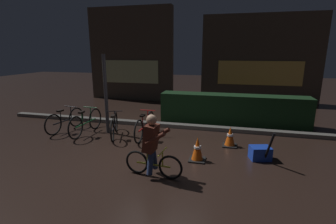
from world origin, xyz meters
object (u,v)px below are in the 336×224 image
at_px(cyclist, 152,145).
at_px(closed_umbrella, 269,148).
at_px(parked_bike_leftmost, 65,120).
at_px(traffic_cone_near, 197,149).
at_px(parked_bike_left_mid, 86,123).
at_px(blue_crate, 260,153).
at_px(street_post, 106,95).
at_px(traffic_cone_far, 230,137).
at_px(parked_bike_center_left, 114,126).
at_px(parked_bike_center_right, 145,126).

xyz_separation_m(cyclist, closed_umbrella, (2.26, 1.05, -0.24)).
bearing_deg(cyclist, parked_bike_leftmost, 154.38).
bearing_deg(parked_bike_leftmost, traffic_cone_near, -96.62).
height_order(parked_bike_left_mid, blue_crate, parked_bike_left_mid).
relative_size(traffic_cone_near, closed_umbrella, 0.64).
bearing_deg(parked_bike_left_mid, blue_crate, -95.56).
relative_size(street_post, cyclist, 1.85).
distance_m(traffic_cone_far, blue_crate, 0.95).
distance_m(street_post, traffic_cone_near, 3.27).
height_order(street_post, traffic_cone_near, street_post).
height_order(parked_bike_leftmost, blue_crate, parked_bike_leftmost).
xyz_separation_m(parked_bike_center_left, traffic_cone_near, (2.52, -1.04, -0.05)).
bearing_deg(cyclist, street_post, 138.94).
height_order(parked_bike_leftmost, closed_umbrella, closed_umbrella).
height_order(parked_bike_leftmost, traffic_cone_near, parked_bike_leftmost).
bearing_deg(blue_crate, parked_bike_left_mid, 172.27).
height_order(traffic_cone_near, blue_crate, traffic_cone_near).
distance_m(parked_bike_center_right, closed_umbrella, 3.30).
bearing_deg(parked_bike_center_left, closed_umbrella, -122.13).
xyz_separation_m(parked_bike_center_right, blue_crate, (3.01, -0.77, -0.19)).
bearing_deg(parked_bike_leftmost, parked_bike_center_right, -81.06).
bearing_deg(traffic_cone_far, cyclist, -126.59).
relative_size(traffic_cone_far, blue_crate, 1.18).
distance_m(parked_bike_leftmost, cyclist, 4.03).
bearing_deg(blue_crate, parked_bike_leftmost, 172.22).
bearing_deg(parked_bike_center_right, parked_bike_left_mid, 94.30).
bearing_deg(traffic_cone_far, closed_umbrella, -48.95).
xyz_separation_m(parked_bike_center_left, cyclist, (1.76, -1.94, 0.31)).
distance_m(traffic_cone_far, closed_umbrella, 1.23).
relative_size(parked_bike_left_mid, closed_umbrella, 1.93).
relative_size(cyclist, closed_umbrella, 1.47).
relative_size(street_post, blue_crate, 5.23).
bearing_deg(parked_bike_center_right, parked_bike_leftmost, 90.69).
bearing_deg(traffic_cone_near, cyclist, -130.28).
relative_size(parked_bike_left_mid, traffic_cone_far, 3.15).
height_order(street_post, closed_umbrella, street_post).
bearing_deg(street_post, parked_bike_leftmost, -174.15).
bearing_deg(parked_bike_center_right, cyclist, -156.46).
height_order(parked_bike_left_mid, traffic_cone_far, parked_bike_left_mid).
bearing_deg(parked_bike_center_left, blue_crate, -119.00).
bearing_deg(closed_umbrella, parked_bike_left_mid, -114.97).
bearing_deg(parked_bike_left_mid, parked_bike_leftmost, 84.05).
xyz_separation_m(traffic_cone_far, closed_umbrella, (0.80, -0.92, 0.14)).
distance_m(street_post, parked_bike_center_left, 0.94).
bearing_deg(parked_bike_left_mid, parked_bike_center_right, -84.10).
distance_m(parked_bike_leftmost, closed_umbrella, 5.80).
bearing_deg(street_post, parked_bike_center_left, -37.15).
xyz_separation_m(parked_bike_leftmost, blue_crate, (5.58, -0.76, -0.18)).
relative_size(traffic_cone_far, cyclist, 0.42).
xyz_separation_m(parked_bike_leftmost, traffic_cone_near, (4.21, -1.16, -0.06)).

